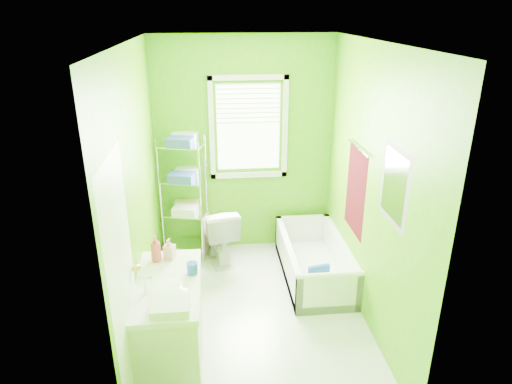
{
  "coord_description": "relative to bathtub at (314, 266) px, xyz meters",
  "views": [
    {
      "loc": [
        -0.39,
        -3.77,
        2.86
      ],
      "look_at": [
        0.02,
        0.25,
        1.22
      ],
      "focal_mm": 32.0,
      "sensor_mm": 36.0,
      "label": 1
    }
  ],
  "objects": [
    {
      "name": "door",
      "position": [
        -1.75,
        -1.59,
        0.85
      ],
      "size": [
        0.09,
        0.8,
        2.0
      ],
      "color": "white",
      "rests_on": "ground"
    },
    {
      "name": "bathtub",
      "position": [
        0.0,
        0.0,
        0.0
      ],
      "size": [
        0.67,
        1.44,
        0.46
      ],
      "color": "white",
      "rests_on": "ground"
    },
    {
      "name": "vanity",
      "position": [
        -1.51,
        -1.17,
        0.28
      ],
      "size": [
        0.54,
        1.05,
        1.04
      ],
      "color": "silver",
      "rests_on": "ground"
    },
    {
      "name": "right_wall_decor",
      "position": [
        0.32,
        -0.61,
        1.17
      ],
      "size": [
        0.04,
        1.48,
        1.17
      ],
      "color": "#45070D",
      "rests_on": "ground"
    },
    {
      "name": "wire_shelf_unit",
      "position": [
        -1.42,
        0.68,
        0.78
      ],
      "size": [
        0.56,
        0.47,
        1.52
      ],
      "color": "silver",
      "rests_on": "ground"
    },
    {
      "name": "window",
      "position": [
        -0.66,
        0.83,
        1.47
      ],
      "size": [
        0.92,
        0.05,
        1.22
      ],
      "color": "white",
      "rests_on": "ground"
    },
    {
      "name": "toilet",
      "position": [
        -1.06,
        0.53,
        0.2
      ],
      "size": [
        0.53,
        0.76,
        0.7
      ],
      "primitive_type": "imported",
      "rotation": [
        0.0,
        0.0,
        3.35
      ],
      "color": "white",
      "rests_on": "ground"
    },
    {
      "name": "room_envelope",
      "position": [
        -0.71,
        -0.59,
        1.4
      ],
      "size": [
        2.14,
        2.94,
        2.62
      ],
      "color": "#489507",
      "rests_on": "ground"
    },
    {
      "name": "ground",
      "position": [
        -0.71,
        -0.59,
        -0.15
      ],
      "size": [
        2.9,
        2.9,
        0.0
      ],
      "primitive_type": "plane",
      "color": "silver",
      "rests_on": "ground"
    }
  ]
}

